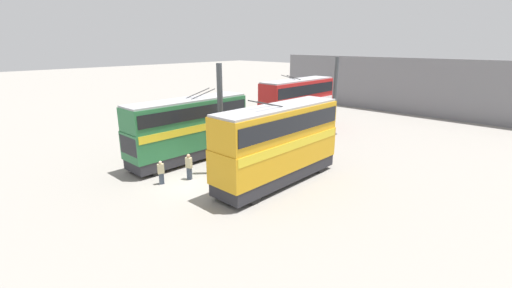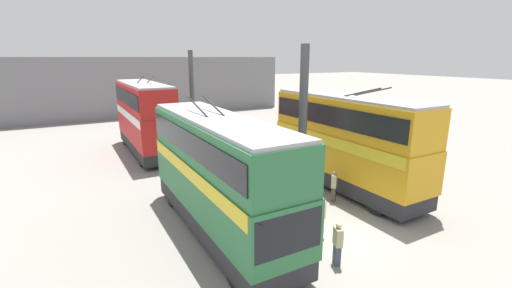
{
  "view_description": "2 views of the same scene",
  "coord_description": "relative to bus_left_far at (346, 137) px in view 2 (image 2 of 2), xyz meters",
  "views": [
    {
      "loc": [
        -12.39,
        -17.57,
        8.96
      ],
      "look_at": [
        5.58,
        -0.56,
        1.65
      ],
      "focal_mm": 24.0,
      "sensor_mm": 36.0,
      "label": 1
    },
    {
      "loc": [
        -9.42,
        9.14,
        7.14
      ],
      "look_at": [
        6.05,
        0.47,
        2.65
      ],
      "focal_mm": 24.0,
      "sensor_mm": 36.0,
      "label": 2
    }
  ],
  "objects": [
    {
      "name": "person_aisle_midway",
      "position": [
        10.16,
        4.05,
        -2.07
      ],
      "size": [
        0.3,
        0.45,
        1.67
      ],
      "rotation": [
        0.0,
        0.0,
        2.98
      ],
      "color": "#384251",
      "rests_on": "ground_plane"
    },
    {
      "name": "oil_drum",
      "position": [
        4.85,
        5.72,
        -2.53
      ],
      "size": [
        0.59,
        0.59,
        0.83
      ],
      "color": "#B28E23",
      "rests_on": "ground_plane"
    },
    {
      "name": "bus_right_far",
      "position": [
        12.8,
        8.04,
        0.09
      ],
      "size": [
        9.85,
        2.54,
        5.95
      ],
      "color": "black",
      "rests_on": "ground_plane"
    },
    {
      "name": "bus_right_mid",
      "position": [
        -1.23,
        8.04,
        -0.17
      ],
      "size": [
        10.14,
        2.54,
        5.5
      ],
      "color": "black",
      "rests_on": "ground_plane"
    },
    {
      "name": "person_by_right_row",
      "position": [
        -5.49,
        5.41,
        -2.1
      ],
      "size": [
        0.48,
        0.38,
        1.61
      ],
      "rotation": [
        0.0,
        0.0,
        4.32
      ],
      "color": "#384251",
      "rests_on": "ground_plane"
    },
    {
      "name": "bus_left_far",
      "position": [
        0.0,
        0.0,
        0.0
      ],
      "size": [
        9.92,
        2.54,
        5.8
      ],
      "color": "black",
      "rests_on": "ground_plane"
    },
    {
      "name": "person_aisle_foreground",
      "position": [
        -3.74,
        4.74,
        -1.98
      ],
      "size": [
        0.35,
        0.47,
        1.81
      ],
      "rotation": [
        0.0,
        0.0,
        0.3
      ],
      "color": "#384251",
      "rests_on": "ground_plane"
    },
    {
      "name": "ground_plane",
      "position": [
        -4.05,
        4.02,
        -2.95
      ],
      "size": [
        240.0,
        240.0,
        0.0
      ],
      "primitive_type": "plane",
      "color": "gray"
    },
    {
      "name": "depot_back_wall",
      "position": [
        29.55,
        4.02,
        0.65
      ],
      "size": [
        0.5,
        36.0,
        7.19
      ],
      "color": "slate",
      "rests_on": "ground_plane"
    },
    {
      "name": "support_column_near",
      "position": [
        -1.42,
        4.02,
        0.78
      ],
      "size": [
        0.69,
        0.69,
        7.71
      ],
      "color": "#42474C",
      "rests_on": "ground_plane"
    },
    {
      "name": "person_by_left_row",
      "position": [
        -1.23,
        1.76,
        -2.08
      ],
      "size": [
        0.45,
        0.48,
        1.64
      ],
      "rotation": [
        0.0,
        0.0,
        0.66
      ],
      "color": "#473D33",
      "rests_on": "ground_plane"
    },
    {
      "name": "support_column_far",
      "position": [
        13.49,
        4.02,
        0.78
      ],
      "size": [
        0.69,
        0.69,
        7.71
      ],
      "color": "#42474C",
      "rests_on": "ground_plane"
    }
  ]
}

